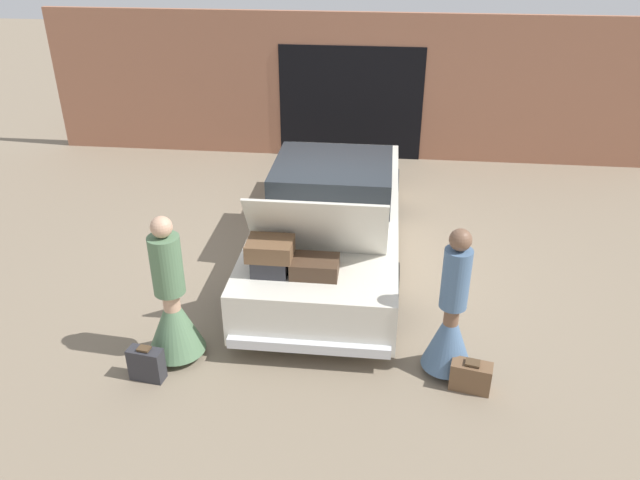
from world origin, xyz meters
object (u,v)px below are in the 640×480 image
at_px(person_right, 450,323).
at_px(suitcase_beside_left_person, 147,364).
at_px(person_left, 172,309).
at_px(suitcase_beside_right_person, 471,376).
at_px(car, 330,218).

height_order(person_right, suitcase_beside_left_person, person_right).
relative_size(person_left, suitcase_beside_left_person, 4.28).
xyz_separation_m(suitcase_beside_left_person, suitcase_beside_right_person, (3.44, 0.22, -0.03)).
xyz_separation_m(car, suitcase_beside_right_person, (1.74, -2.70, -0.44)).
height_order(car, person_right, person_right).
bearing_deg(person_right, person_left, 96.29).
distance_m(person_left, suitcase_beside_left_person, 0.64).
xyz_separation_m(person_left, suitcase_beside_left_person, (-0.20, -0.43, -0.43)).
bearing_deg(person_left, suitcase_beside_right_person, 85.37).
bearing_deg(person_right, car, 36.93).
bearing_deg(car, person_right, -58.12).
xyz_separation_m(person_left, person_right, (3.01, 0.07, 0.01)).
relative_size(car, person_left, 2.92).
bearing_deg(person_left, car, 148.03).
distance_m(person_right, suitcase_beside_left_person, 3.27).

